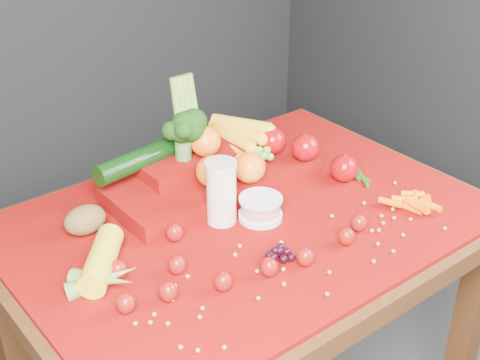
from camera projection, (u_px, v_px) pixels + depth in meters
table at (245, 255)px, 1.58m from camera, size 1.10×0.80×0.75m
red_cloth at (245, 219)px, 1.53m from camera, size 1.05×0.75×0.01m
milk_glass at (221, 190)px, 1.47m from camera, size 0.07×0.07×0.15m
yogurt_bowl at (261, 207)px, 1.51m from camera, size 0.10×0.10×0.05m
strawberry_scatter at (230, 260)px, 1.34m from camera, size 0.58×0.28×0.05m
dark_grape_cluster at (281, 254)px, 1.38m from camera, size 0.06×0.05×0.03m
soybean_scatter at (306, 255)px, 1.39m from camera, size 0.84×0.24×0.01m
corn_ear at (102, 274)px, 1.31m from camera, size 0.25×0.26×0.06m
potato at (85, 220)px, 1.46m from camera, size 0.10×0.07×0.07m
baby_carrot_pile at (419, 203)px, 1.55m from camera, size 0.18×0.17×0.03m
green_bean_pile at (356, 170)px, 1.71m from camera, size 0.14×0.12×0.01m
produce_mound at (217, 164)px, 1.63m from camera, size 0.58×0.36×0.27m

